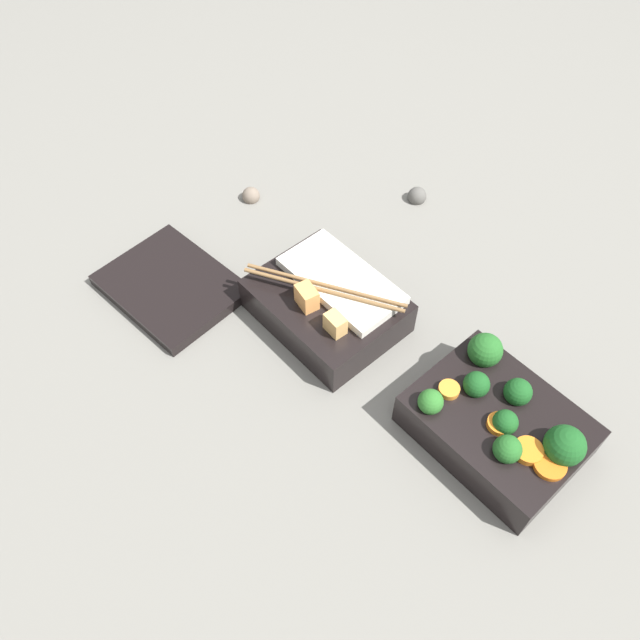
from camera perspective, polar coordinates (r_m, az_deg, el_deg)
ground_plane at (r=0.78m, az=6.60°, el=-5.08°), size 3.00×3.00×0.00m
bento_tray_vegetable at (r=0.73m, az=16.04°, el=-8.94°), size 0.18×0.14×0.08m
bento_tray_rice at (r=0.80m, az=0.49°, el=1.40°), size 0.19×0.14×0.08m
bento_lid at (r=0.87m, az=-13.45°, el=3.06°), size 0.19×0.16×0.02m
pebble_0 at (r=0.99m, az=8.87°, el=11.13°), size 0.03×0.03×0.03m
pebble_1 at (r=0.99m, az=-6.33°, el=11.23°), size 0.03×0.03×0.03m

